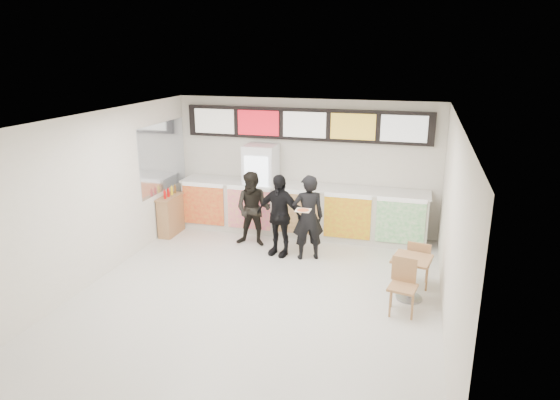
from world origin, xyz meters
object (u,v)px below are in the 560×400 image
at_px(condiment_ledge, 171,215).
at_px(service_counter, 301,210).
at_px(customer_main, 308,217).
at_px(customer_mid, 279,215).
at_px(drinks_fridge, 261,188).
at_px(customer_left, 253,209).
at_px(cafe_table, 411,270).

bearing_deg(condiment_ledge, service_counter, 15.39).
relative_size(customer_main, customer_mid, 1.02).
bearing_deg(drinks_fridge, service_counter, -0.99).
relative_size(service_counter, customer_left, 3.48).
relative_size(service_counter, drinks_fridge, 2.78).
bearing_deg(customer_main, cafe_table, 126.05).
height_order(service_counter, customer_mid, customer_mid).
xyz_separation_m(customer_main, customer_mid, (-0.61, 0.04, -0.02)).
height_order(drinks_fridge, customer_mid, drinks_fridge).
relative_size(service_counter, condiment_ledge, 5.23).
height_order(drinks_fridge, cafe_table, drinks_fridge).
bearing_deg(customer_left, customer_mid, -29.57).
xyz_separation_m(drinks_fridge, customer_mid, (0.78, -1.27, -0.16)).
distance_m(customer_mid, cafe_table, 2.93).
distance_m(customer_main, customer_mid, 0.61).
xyz_separation_m(customer_mid, condiment_ledge, (-2.67, 0.48, -0.38)).
relative_size(customer_left, condiment_ledge, 1.50).
bearing_deg(service_counter, customer_mid, -96.89).
bearing_deg(service_counter, cafe_table, -45.31).
relative_size(customer_left, customer_mid, 0.95).
xyz_separation_m(service_counter, customer_left, (-0.81, -0.90, 0.23)).
bearing_deg(service_counter, customer_main, -70.59).
bearing_deg(customer_left, customer_main, -18.80).
bearing_deg(customer_mid, drinks_fridge, 135.37).
distance_m(customer_main, condiment_ledge, 3.34).
distance_m(customer_left, condiment_ledge, 2.04).
relative_size(customer_mid, condiment_ledge, 1.58).
bearing_deg(customer_main, condiment_ledge, -32.11).
height_order(drinks_fridge, customer_left, drinks_fridge).
bearing_deg(customer_mid, customer_left, 165.68).
relative_size(customer_main, cafe_table, 1.10).
bearing_deg(cafe_table, drinks_fridge, 154.81).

